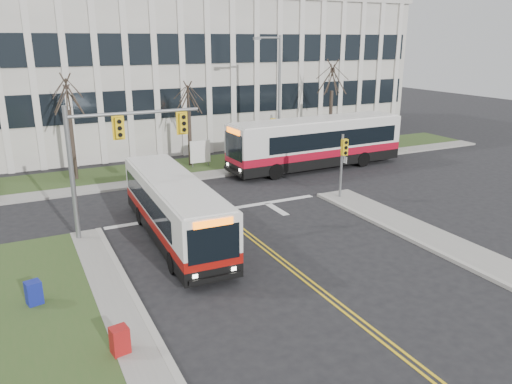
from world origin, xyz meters
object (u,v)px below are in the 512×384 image
at_px(bus_main, 174,210).
at_px(newspaper_box_blue, 34,294).
at_px(directory_sign, 200,152).
at_px(newspaper_box_red, 120,342).
at_px(bus_cross, 316,144).
at_px(streetlight, 277,93).

height_order(bus_main, newspaper_box_blue, bus_main).
bearing_deg(directory_sign, newspaper_box_blue, -127.12).
bearing_deg(newspaper_box_red, bus_main, 53.08).
xyz_separation_m(directory_sign, newspaper_box_red, (-9.94, -20.06, -0.70)).
relative_size(directory_sign, newspaper_box_blue, 2.11).
relative_size(bus_cross, newspaper_box_red, 13.75).
distance_m(directory_sign, newspaper_box_blue, 19.90).
bearing_deg(streetlight, bus_main, -136.10).
bearing_deg(bus_main, newspaper_box_red, -115.95).
bearing_deg(streetlight, newspaper_box_blue, -140.29).
relative_size(directory_sign, bus_main, 0.19).
relative_size(streetlight, directory_sign, 4.60).
height_order(streetlight, bus_cross, streetlight).
bearing_deg(bus_main, streetlight, 45.88).
bearing_deg(streetlight, directory_sign, 166.77).
bearing_deg(bus_main, bus_cross, 34.63).
bearing_deg(newspaper_box_blue, streetlight, 26.42).
relative_size(streetlight, bus_cross, 0.70).
bearing_deg(newspaper_box_red, directory_sign, 54.65).
relative_size(streetlight, bus_main, 0.86).
relative_size(newspaper_box_blue, newspaper_box_red, 1.00).
distance_m(bus_cross, newspaper_box_red, 23.88).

